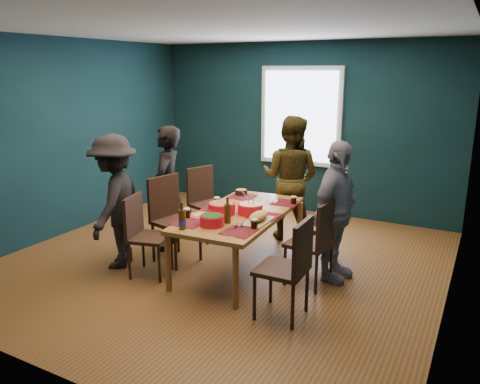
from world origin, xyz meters
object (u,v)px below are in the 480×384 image
at_px(chair_right_near, 291,262).
at_px(person_near_left, 115,202).
at_px(dining_table, 240,218).
at_px(person_far_left, 167,189).
at_px(chair_left_mid, 170,212).
at_px(person_right, 336,212).
at_px(person_back, 290,178).
at_px(bowl_salad, 222,208).
at_px(chair_left_near, 142,229).
at_px(bowl_dumpling, 250,208).
at_px(cutting_board, 258,217).
at_px(chair_left_far, 205,197).
at_px(chair_right_mid, 317,237).
at_px(bowl_herbs, 212,220).
at_px(chair_right_far, 325,222).

bearing_deg(chair_right_near, person_near_left, 174.40).
distance_m(dining_table, person_far_left, 1.18).
height_order(person_far_left, person_near_left, person_far_left).
bearing_deg(chair_left_mid, person_right, 24.00).
relative_size(dining_table, person_near_left, 1.20).
height_order(chair_left_mid, person_right, person_right).
height_order(person_back, bowl_salad, person_back).
xyz_separation_m(chair_left_near, bowl_dumpling, (1.03, 0.64, 0.22)).
bearing_deg(person_right, bowl_salad, 117.83).
bearing_deg(cutting_board, person_far_left, 164.00).
height_order(chair_left_far, chair_left_near, chair_left_far).
bearing_deg(chair_right_near, chair_right_mid, 90.47).
xyz_separation_m(chair_left_near, person_near_left, (-0.44, 0.06, 0.25)).
bearing_deg(cutting_board, bowl_herbs, -140.73).
relative_size(chair_left_far, bowl_dumpling, 3.41).
height_order(chair_left_far, chair_left_mid, chair_left_mid).
height_order(chair_right_far, chair_right_mid, chair_right_mid).
bearing_deg(bowl_salad, bowl_dumpling, 28.95).
bearing_deg(bowl_dumpling, person_right, 16.16).
relative_size(chair_right_mid, bowl_herbs, 3.73).
height_order(chair_right_mid, person_near_left, person_near_left).
relative_size(chair_right_mid, person_right, 0.61).
distance_m(chair_left_mid, cutting_board, 1.24).
xyz_separation_m(chair_left_mid, person_far_left, (-0.26, 0.30, 0.20)).
height_order(dining_table, chair_left_mid, chair_left_mid).
distance_m(chair_right_near, person_near_left, 2.30).
xyz_separation_m(chair_left_mid, cutting_board, (1.23, -0.10, 0.15)).
relative_size(chair_left_far, person_back, 0.58).
bearing_deg(bowl_dumpling, chair_left_far, 145.12).
relative_size(dining_table, chair_left_mid, 1.82).
height_order(dining_table, person_back, person_back).
height_order(chair_left_mid, bowl_dumpling, chair_left_mid).
distance_m(person_near_left, bowl_herbs, 1.30).
xyz_separation_m(chair_left_near, bowl_salad, (0.75, 0.49, 0.23)).
xyz_separation_m(chair_left_mid, bowl_salad, (0.73, -0.02, 0.16)).
xyz_separation_m(dining_table, person_back, (0.08, 1.27, 0.21)).
bearing_deg(chair_right_far, bowl_herbs, -110.48).
distance_m(chair_right_mid, person_right, 0.36).
bearing_deg(person_right, dining_table, 113.20).
distance_m(chair_left_far, cutting_board, 1.65).
bearing_deg(person_near_left, person_far_left, 144.97).
distance_m(bowl_dumpling, cutting_board, 0.32).
height_order(chair_right_mid, cutting_board, chair_right_mid).
xyz_separation_m(chair_left_near, person_right, (1.93, 0.90, 0.24)).
bearing_deg(bowl_dumpling, dining_table, -176.04).
bearing_deg(bowl_salad, chair_left_mid, 178.45).
distance_m(dining_table, person_back, 1.29).
bearing_deg(dining_table, person_right, 11.50).
xyz_separation_m(chair_right_near, person_right, (0.09, 1.03, 0.21)).
distance_m(dining_table, bowl_salad, 0.25).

